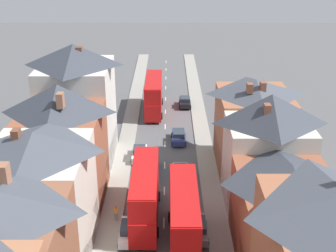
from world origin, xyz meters
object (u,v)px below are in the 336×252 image
(double_decker_bus_lead, at_px, (153,95))
(car_far_grey, at_px, (129,231))
(car_near_silver, at_px, (149,166))
(car_parked_right_a, at_px, (155,84))
(car_near_blue, at_px, (185,102))
(car_parked_left_a, at_px, (178,136))
(car_mid_white, at_px, (180,173))
(double_decker_bus_mid_street, at_px, (145,193))
(pedestrian_mid_right, at_px, (116,212))
(car_parked_left_b, at_px, (139,153))
(car_parked_right_b, at_px, (197,228))
(double_decker_bus_far_approaching, at_px, (184,216))

(double_decker_bus_lead, bearing_deg, car_far_grey, -92.28)
(car_near_silver, relative_size, car_parked_right_a, 0.97)
(car_near_blue, bearing_deg, car_far_grey, -100.12)
(car_parked_left_a, bearing_deg, car_mid_white, -90.00)
(double_decker_bus_mid_street, height_order, pedestrian_mid_right, double_decker_bus_mid_street)
(pedestrian_mid_right, bearing_deg, car_parked_left_a, 70.93)
(double_decker_bus_mid_street, xyz_separation_m, car_parked_left_b, (-1.29, 12.83, -1.98))
(car_near_silver, distance_m, car_parked_left_b, 3.57)
(car_parked_left_a, relative_size, car_parked_right_a, 1.03)
(double_decker_bus_mid_street, xyz_separation_m, car_parked_right_b, (4.91, -2.80, -2.00))
(car_parked_right_a, bearing_deg, car_parked_left_b, -92.69)
(car_near_silver, relative_size, car_parked_left_a, 0.95)
(pedestrian_mid_right, bearing_deg, car_parked_right_b, -16.34)
(double_decker_bus_lead, relative_size, car_parked_right_b, 2.41)
(double_decker_bus_lead, distance_m, double_decker_bus_mid_street, 29.18)
(car_mid_white, xyz_separation_m, car_parked_right_b, (1.30, -10.48, -0.02))
(pedestrian_mid_right, bearing_deg, car_far_grey, -61.36)
(double_decker_bus_far_approaching, height_order, car_far_grey, double_decker_bus_far_approaching)
(car_parked_right_a, height_order, car_parked_left_b, car_parked_right_a)
(double_decker_bus_lead, distance_m, pedestrian_mid_right, 29.91)
(car_parked_left_a, height_order, car_far_grey, car_far_grey)
(double_decker_bus_lead, distance_m, car_far_grey, 32.57)
(car_near_blue, xyz_separation_m, car_parked_left_a, (-1.30, -13.43, -0.01))
(double_decker_bus_lead, height_order, double_decker_bus_mid_street, same)
(double_decker_bus_mid_street, xyz_separation_m, car_near_silver, (0.01, 9.50, -1.98))
(car_parked_left_a, height_order, pedestrian_mid_right, pedestrian_mid_right)
(car_mid_white, distance_m, car_far_grey, 12.03)
(double_decker_bus_mid_street, relative_size, car_parked_left_b, 2.64)
(car_near_blue, bearing_deg, car_parked_left_b, -108.43)
(car_parked_right_a, relative_size, pedestrian_mid_right, 2.78)
(car_parked_right_b, bearing_deg, car_near_silver, 111.72)
(double_decker_bus_mid_street, height_order, double_decker_bus_far_approaching, same)
(pedestrian_mid_right, bearing_deg, double_decker_bus_far_approaching, -27.27)
(double_decker_bus_lead, height_order, car_parked_left_a, double_decker_bus_lead)
(car_near_silver, xyz_separation_m, car_parked_right_b, (4.90, -12.30, -0.02))
(double_decker_bus_far_approaching, xyz_separation_m, car_parked_right_a, (-3.59, 44.39, -1.98))
(double_decker_bus_mid_street, xyz_separation_m, pedestrian_mid_right, (-2.80, -0.54, -1.78))
(car_parked_left_b, height_order, car_far_grey, car_far_grey)
(double_decker_bus_far_approaching, bearing_deg, double_decker_bus_mid_street, 133.14)
(double_decker_bus_far_approaching, xyz_separation_m, car_mid_white, (0.01, 11.52, -1.98))
(car_parked_right_a, relative_size, car_mid_white, 1.04)
(car_far_grey, distance_m, pedestrian_mid_right, 3.16)
(car_parked_right_a, bearing_deg, car_parked_left_a, -80.93)
(double_decker_bus_far_approaching, xyz_separation_m, car_near_blue, (1.31, 35.28, -1.99))
(car_parked_left_b, bearing_deg, double_decker_bus_mid_street, -84.25)
(double_decker_bus_mid_street, xyz_separation_m, car_near_blue, (4.91, 31.44, -1.99))
(car_mid_white, xyz_separation_m, pedestrian_mid_right, (-6.41, -8.22, 0.20))
(double_decker_bus_far_approaching, distance_m, car_near_silver, 13.96)
(double_decker_bus_lead, bearing_deg, car_near_silver, -89.97)
(car_parked_right_b, bearing_deg, double_decker_bus_lead, 98.73)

